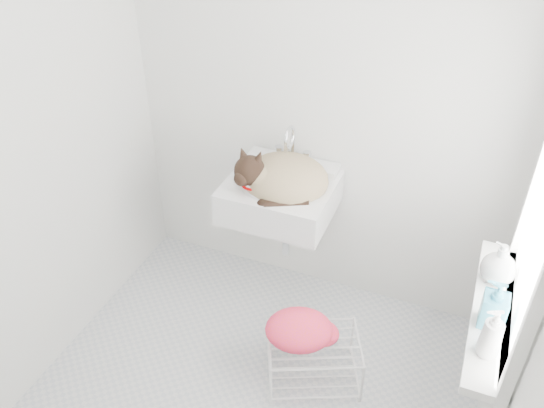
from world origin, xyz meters
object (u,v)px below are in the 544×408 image
at_px(sink, 280,183).
at_px(bottle_b, 489,323).
at_px(bottle_a, 486,353).
at_px(cat, 281,179).
at_px(wire_rack, 314,358).
at_px(bottle_c, 494,280).

relative_size(sink, bottle_b, 2.72).
xyz_separation_m(sink, bottle_a, (1.13, -0.79, 0.00)).
bearing_deg(cat, wire_rack, -63.64).
relative_size(cat, bottle_a, 2.86).
distance_m(cat, wire_rack, 0.96).
bearing_deg(bottle_b, cat, 151.21).
bearing_deg(bottle_a, wire_rack, 158.27).
bearing_deg(cat, bottle_b, -40.75).
xyz_separation_m(wire_rack, bottle_c, (0.74, 0.13, 0.70)).
distance_m(wire_rack, bottle_c, 1.03).
bearing_deg(bottle_b, bottle_a, -90.00).
bearing_deg(wire_rack, cat, 128.31).
height_order(bottle_b, bottle_c, bottle_b).
height_order(wire_rack, bottle_b, bottle_b).
distance_m(cat, bottle_b, 1.28).
bearing_deg(bottle_c, bottle_b, -90.00).
bearing_deg(cat, bottle_a, -46.62).
height_order(wire_rack, bottle_c, bottle_c).
relative_size(cat, bottle_b, 2.49).
bearing_deg(bottle_c, cat, 162.71).
bearing_deg(wire_rack, sink, 128.09).
relative_size(cat, wire_rack, 1.15).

